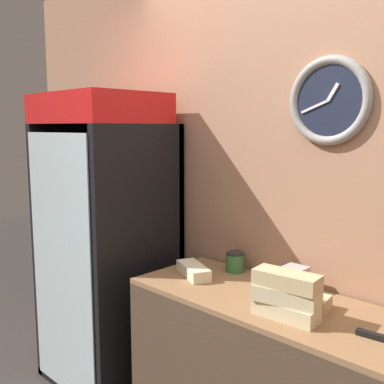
{
  "coord_description": "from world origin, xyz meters",
  "views": [
    {
      "loc": [
        1.07,
        -0.84,
        1.65
      ],
      "look_at": [
        -0.52,
        0.79,
        1.32
      ],
      "focal_mm": 42.0,
      "sensor_mm": 36.0,
      "label": 1
    }
  ],
  "objects": [
    {
      "name": "wall_back",
      "position": [
        0.0,
        1.15,
        1.35
      ],
      "size": [
        5.2,
        0.1,
        2.7
      ],
      "color": "#AD7A5B",
      "rests_on": "ground_plane"
    },
    {
      "name": "beverage_cooler",
      "position": [
        -1.27,
        0.82,
        1.01
      ],
      "size": [
        0.75,
        0.66,
        1.85
      ],
      "color": "black",
      "rests_on": "ground_plane"
    },
    {
      "name": "sandwich_stack_bottom",
      "position": [
        0.11,
        0.7,
        0.9
      ],
      "size": [
        0.28,
        0.13,
        0.07
      ],
      "color": "beige",
      "rests_on": "prep_counter"
    },
    {
      "name": "sandwich_stack_middle",
      "position": [
        0.11,
        0.7,
        0.96
      ],
      "size": [
        0.29,
        0.15,
        0.07
      ],
      "color": "beige",
      "rests_on": "sandwich_stack_bottom"
    },
    {
      "name": "sandwich_stack_top",
      "position": [
        0.11,
        0.7,
        1.03
      ],
      "size": [
        0.28,
        0.14,
        0.07
      ],
      "color": "tan",
      "rests_on": "sandwich_stack_middle"
    },
    {
      "name": "sandwich_flat_left",
      "position": [
        0.1,
        0.86,
        0.9
      ],
      "size": [
        0.25,
        0.15,
        0.06
      ],
      "color": "tan",
      "rests_on": "prep_counter"
    },
    {
      "name": "sandwich_flat_right",
      "position": [
        -0.53,
        0.81,
        0.9
      ],
      "size": [
        0.27,
        0.2,
        0.06
      ],
      "color": "beige",
      "rests_on": "prep_counter"
    },
    {
      "name": "condiment_jar",
      "position": [
        -0.42,
        1.02,
        0.92
      ],
      "size": [
        0.1,
        0.1,
        0.11
      ],
      "color": "#336B38",
      "rests_on": "prep_counter"
    },
    {
      "name": "napkin_dispenser",
      "position": [
        -0.03,
        1.01,
        0.93
      ],
      "size": [
        0.11,
        0.09,
        0.12
      ],
      "color": "#B7B2AD",
      "rests_on": "prep_counter"
    }
  ]
}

